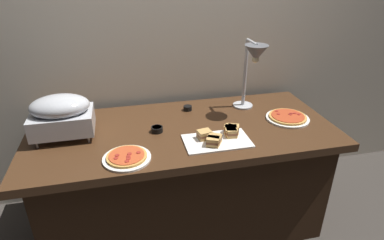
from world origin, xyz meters
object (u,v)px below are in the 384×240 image
Objects in this scene: pizza_plate_front at (288,117)px; sandwich_platter at (220,136)px; heat_lamp at (254,60)px; sauce_cup_far at (157,129)px; chafing_dish at (61,114)px; pizza_plate_center at (127,157)px; sauce_cup_near at (188,108)px.

pizza_plate_front is 0.54m from sandwich_platter.
heat_lamp reaches higher than sauce_cup_far.
pizza_plate_center is (0.34, -0.33, -0.14)m from chafing_dish.
sandwich_platter reaches higher than pizza_plate_front.
heat_lamp reaches higher than sandwich_platter.
pizza_plate_front is (1.40, -0.08, -0.14)m from chafing_dish.
pizza_plate_front is 1.10× the size of pizza_plate_center.
pizza_plate_center is at bearing -171.26° from sandwich_platter.
chafing_dish is 0.93m from sandwich_platter.
sauce_cup_far is (-0.25, -0.27, 0.00)m from sauce_cup_near.
chafing_dish is at bearing 176.72° from pizza_plate_front.
sauce_cup_near is (-0.40, 0.14, -0.36)m from heat_lamp.
sandwich_platter is at bearing -27.99° from sauce_cup_far.
sandwich_platter is at bearing -77.84° from sauce_cup_near.
heat_lamp is at bearing 45.31° from sandwich_platter.
sandwich_platter is 6.50× the size of sauce_cup_near.
sandwich_platter is at bearing -15.36° from chafing_dish.
sauce_cup_far reaches higher than pizza_plate_center.
sandwich_platter is (0.54, 0.08, 0.01)m from pizza_plate_center.
heat_lamp reaches higher than pizza_plate_front.
sandwich_platter is at bearing -162.47° from pizza_plate_front.
sauce_cup_far is (-0.35, 0.18, -0.01)m from sandwich_platter.
sauce_cup_near is at bearing 102.16° from sandwich_platter.
sauce_cup_near and sauce_cup_far have the same top height.
sauce_cup_near is (0.79, 0.21, -0.13)m from chafing_dish.
chafing_dish is 1.21m from heat_lamp.
heat_lamp reaches higher than chafing_dish.
chafing_dish is at bearing -165.36° from sauce_cup_near.
pizza_plate_center is 0.55m from sandwich_platter.
heat_lamp is at bearing 145.79° from pizza_plate_front.
heat_lamp is at bearing -19.50° from sauce_cup_near.
sandwich_platter is 5.35× the size of sauce_cup_far.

